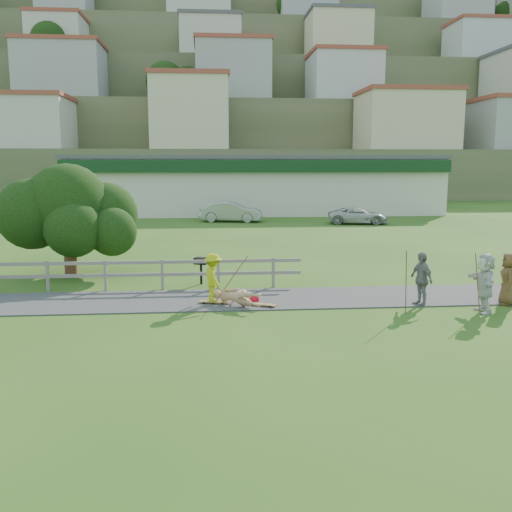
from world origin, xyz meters
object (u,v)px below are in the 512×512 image
Objects in this scene: skater_fallen at (236,297)px; spectator_b at (421,279)px; spectator_d at (485,283)px; tree at (69,227)px; car_white at (358,216)px; bbq at (201,271)px; spectator_c at (508,279)px; car_silver at (231,212)px; skater_rider at (213,281)px.

skater_fallen is 0.99× the size of spectator_b.
tree is at bearing -109.90° from spectator_d.
car_white is 23.29m from bbq.
bbq is at bearing -111.89° from spectator_d.
spectator_b is 1.88m from spectator_d.
car_white is (1.63, 24.29, -0.23)m from spectator_c.
car_silver is (1.00, 26.11, 0.46)m from skater_fallen.
skater_fallen is 25.94m from car_white.
skater_rider reaches higher than car_silver.
spectator_c is at bearing 71.87° from spectator_b.
spectator_b is 0.39× the size of car_white.
tree is 5.30× the size of bbq.
skater_fallen is 26.14m from car_silver.
spectator_b reaches higher than skater_fallen.
spectator_c reaches higher than car_white.
skater_fallen is at bearing -92.56° from spectator_d.
tree is (-5.71, 5.51, 1.16)m from skater_rider.
tree reaches higher than skater_rider.
skater_fallen is at bearing -133.50° from skater_rider.
spectator_d is (8.17, -1.67, 0.13)m from skater_rider.
car_silver is at bearing 85.91° from car_white.
car_silver is at bearing -21.17° from skater_rider.
tree is at bearing 179.88° from bbq.
skater_fallen is at bearing -170.27° from car_silver.
spectator_d is 15.66m from tree.
car_silver is 4.65× the size of bbq.
spectator_d reaches higher than skater_fallen.
car_silver is at bearing 69.85° from tree.
spectator_d is 28.18m from car_silver.
bbq is at bearing 54.37° from skater_fallen.
spectator_d is (1.60, -0.98, 0.05)m from spectator_b.
bbq is (-6.98, 3.85, -0.36)m from spectator_b.
spectator_c is at bearing -174.00° from car_white.
car_white is at bearing 84.47° from bbq.
spectator_b is at bearing -26.79° from tree.
skater_rider is at bearing -94.08° from spectator_d.
spectator_c is at bearing 132.13° from spectator_d.
skater_fallen is at bearing -108.59° from spectator_b.
bbq is (-1.13, 3.51, 0.19)m from skater_fallen.
spectator_d is 0.39× the size of car_silver.
spectator_c is 16.41m from tree.
car_white is (4.44, 24.15, -0.25)m from spectator_b.
spectator_c is (9.38, -0.83, 0.06)m from skater_rider.
tree is at bearing 84.15° from skater_fallen.
spectator_b is 2.82m from spectator_c.
skater_rider is 0.91× the size of spectator_b.
car_silver is at bearing -159.31° from spectator_d.
car_white is at bearing 154.28° from spectator_b.
car_silver is 0.88× the size of tree.
tree is at bearing -132.09° from spectator_b.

